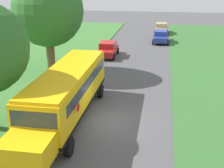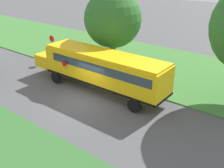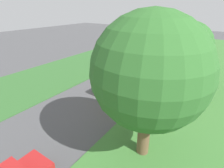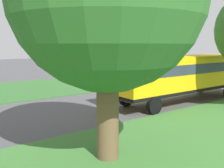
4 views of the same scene
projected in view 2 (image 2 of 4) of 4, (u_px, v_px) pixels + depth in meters
name	position (u px, v px, depth m)	size (l,w,h in m)	color
ground_plane	(81.00, 102.00, 19.26)	(120.00, 120.00, 0.00)	#4C4C4F
grass_verge	(150.00, 64.00, 26.42)	(12.00, 80.00, 0.08)	#3D7533
school_bus	(101.00, 68.00, 20.26)	(2.84, 12.42, 3.16)	yellow
oak_tree_beside_bus	(111.00, 19.00, 23.06)	(5.09, 5.09, 7.36)	brown
stop_sign	(52.00, 45.00, 26.46)	(0.08, 0.68, 2.74)	gray
park_bench	(126.00, 62.00, 25.63)	(1.62, 0.56, 0.92)	brown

